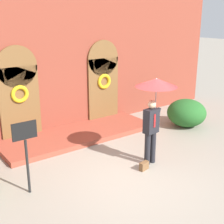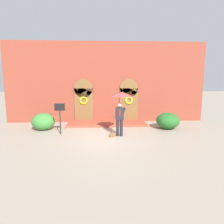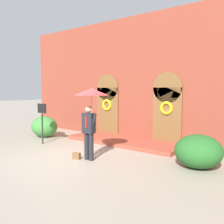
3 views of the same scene
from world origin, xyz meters
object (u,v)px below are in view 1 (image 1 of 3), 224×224
object	(u,v)px
shrub_right	(187,113)
handbag	(144,166)
person_with_umbrella	(155,95)
sign_post	(26,146)

from	to	relation	value
shrub_right	handbag	bearing A→B (deg)	-155.07
person_with_umbrella	handbag	size ratio (longest dim) A/B	8.44
person_with_umbrella	handbag	world-z (taller)	person_with_umbrella
person_with_umbrella	shrub_right	xyz separation A→B (m)	(3.02, 1.43, -1.42)
person_with_umbrella	sign_post	xyz separation A→B (m)	(-3.34, 0.55, -0.75)
handbag	sign_post	world-z (taller)	sign_post
person_with_umbrella	sign_post	size ratio (longest dim) A/B	1.37
handbag	shrub_right	bearing A→B (deg)	13.83
handbag	shrub_right	distance (m)	3.89
sign_post	shrub_right	world-z (taller)	sign_post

